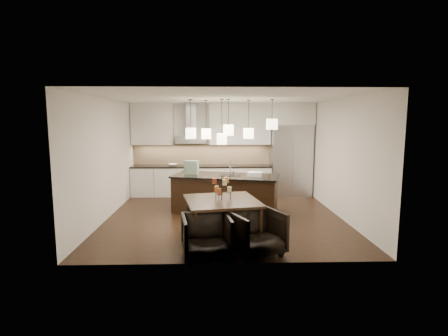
{
  "coord_description": "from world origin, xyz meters",
  "views": [
    {
      "loc": [
        -0.24,
        -8.13,
        2.31
      ],
      "look_at": [
        0.0,
        0.2,
        1.15
      ],
      "focal_mm": 28.0,
      "sensor_mm": 36.0,
      "label": 1
    }
  ],
  "objects_px": {
    "island_body": "(225,194)",
    "armchair_left": "(206,237)",
    "refrigerator": "(291,160)",
    "armchair_right": "(256,232)",
    "dining_table": "(222,220)"
  },
  "relations": [
    {
      "from": "island_body",
      "to": "armchair_left",
      "type": "height_order",
      "value": "island_body"
    },
    {
      "from": "island_body",
      "to": "armchair_right",
      "type": "relative_size",
      "value": 2.99
    },
    {
      "from": "refrigerator",
      "to": "armchair_left",
      "type": "xyz_separation_m",
      "value": [
        -2.47,
        -4.9,
        -0.7
      ]
    },
    {
      "from": "refrigerator",
      "to": "island_body",
      "type": "height_order",
      "value": "refrigerator"
    },
    {
      "from": "armchair_right",
      "to": "refrigerator",
      "type": "bearing_deg",
      "value": 46.14
    },
    {
      "from": "dining_table",
      "to": "armchair_right",
      "type": "xyz_separation_m",
      "value": [
        0.57,
        -0.7,
        -0.01
      ]
    },
    {
      "from": "refrigerator",
      "to": "armchair_right",
      "type": "distance_m",
      "value": 5.05
    },
    {
      "from": "island_body",
      "to": "armchair_left",
      "type": "relative_size",
      "value": 3.11
    },
    {
      "from": "refrigerator",
      "to": "dining_table",
      "type": "distance_m",
      "value": 4.64
    },
    {
      "from": "dining_table",
      "to": "armchair_left",
      "type": "height_order",
      "value": "dining_table"
    },
    {
      "from": "dining_table",
      "to": "armchair_right",
      "type": "relative_size",
      "value": 1.57
    },
    {
      "from": "island_body",
      "to": "armchair_right",
      "type": "xyz_separation_m",
      "value": [
        0.43,
        -2.83,
        -0.06
      ]
    },
    {
      "from": "dining_table",
      "to": "refrigerator",
      "type": "bearing_deg",
      "value": 50.37
    },
    {
      "from": "dining_table",
      "to": "armchair_left",
      "type": "distance_m",
      "value": 0.91
    },
    {
      "from": "refrigerator",
      "to": "island_body",
      "type": "relative_size",
      "value": 0.85
    }
  ]
}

